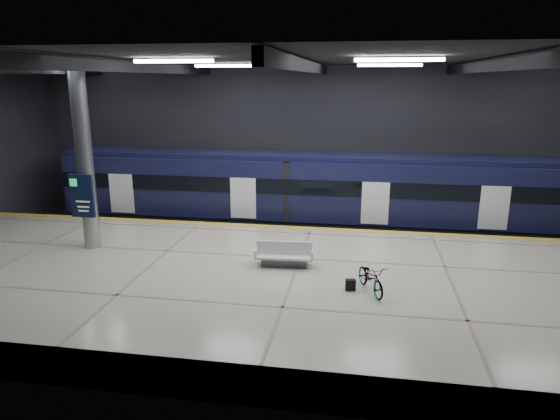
# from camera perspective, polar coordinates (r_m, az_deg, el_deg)

# --- Properties ---
(ground) EXTENTS (30.00, 30.00, 0.00)m
(ground) POSITION_cam_1_polar(r_m,az_deg,el_deg) (19.29, 2.65, -7.60)
(ground) COLOR black
(ground) RESTS_ON ground
(room_shell) EXTENTS (30.10, 16.10, 8.05)m
(room_shell) POSITION_cam_1_polar(r_m,az_deg,el_deg) (17.92, 2.87, 9.57)
(room_shell) COLOR black
(room_shell) RESTS_ON ground
(platform) EXTENTS (30.00, 11.00, 1.10)m
(platform) POSITION_cam_1_polar(r_m,az_deg,el_deg) (16.79, 1.64, -9.07)
(platform) COLOR beige
(platform) RESTS_ON ground
(safety_strip) EXTENTS (30.00, 0.40, 0.01)m
(safety_strip) POSITION_cam_1_polar(r_m,az_deg,el_deg) (21.50, 3.56, -2.11)
(safety_strip) COLOR gold
(safety_strip) RESTS_ON platform
(rails) EXTENTS (30.00, 1.52, 0.16)m
(rails) POSITION_cam_1_polar(r_m,az_deg,el_deg) (24.42, 4.20, -2.57)
(rails) COLOR gray
(rails) RESTS_ON ground
(train) EXTENTS (29.40, 2.84, 3.79)m
(train) POSITION_cam_1_polar(r_m,az_deg,el_deg) (23.82, 7.87, 1.82)
(train) COLOR black
(train) RESTS_ON ground
(bench) EXTENTS (2.03, 0.94, 0.88)m
(bench) POSITION_cam_1_polar(r_m,az_deg,el_deg) (17.19, 0.50, -5.40)
(bench) COLOR #595B60
(bench) RESTS_ON platform
(bicycle) EXTENTS (1.23, 1.82, 0.90)m
(bicycle) POSITION_cam_1_polar(r_m,az_deg,el_deg) (15.36, 10.35, -7.61)
(bicycle) COLOR #99999E
(bicycle) RESTS_ON platform
(pannier_bag) EXTENTS (0.33, 0.23, 0.35)m
(pannier_bag) POSITION_cam_1_polar(r_m,az_deg,el_deg) (15.46, 8.06, -8.47)
(pannier_bag) COLOR black
(pannier_bag) RESTS_ON platform
(info_column) EXTENTS (0.90, 0.78, 6.90)m
(info_column) POSITION_cam_1_polar(r_m,az_deg,el_deg) (19.70, -21.46, 5.36)
(info_column) COLOR #9EA0A5
(info_column) RESTS_ON platform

